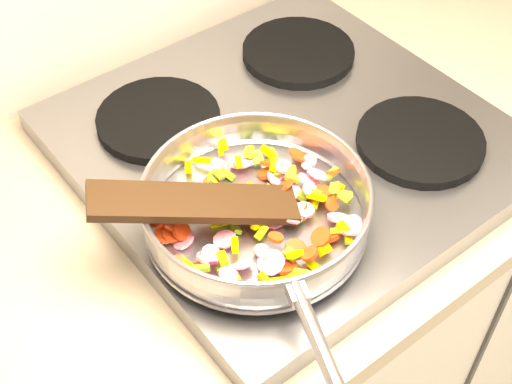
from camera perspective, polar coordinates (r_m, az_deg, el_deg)
base_cabinet at (r=1.84m, az=18.98°, el=1.70°), size 3.00×0.65×0.86m
cooktop at (r=1.10m, az=2.47°, el=3.90°), size 0.60×0.60×0.04m
grate_fl at (r=0.94m, az=1.38°, el=-3.06°), size 0.19×0.19×0.02m
grate_fr at (r=1.09m, az=13.00°, el=3.99°), size 0.19×0.19×0.02m
grate_bl at (r=1.10m, az=-7.81°, el=5.79°), size 0.19×0.19×0.02m
grate_br at (r=1.23m, az=3.40°, el=11.11°), size 0.19×0.19×0.02m
saute_pan at (r=0.91m, az=0.04°, el=-1.03°), size 0.34×0.49×0.06m
vegetable_heap at (r=0.93m, az=0.38°, el=-1.46°), size 0.28×0.28×0.05m
wooden_spatula at (r=0.89m, az=-4.88°, el=-0.86°), size 0.26×0.17×0.07m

